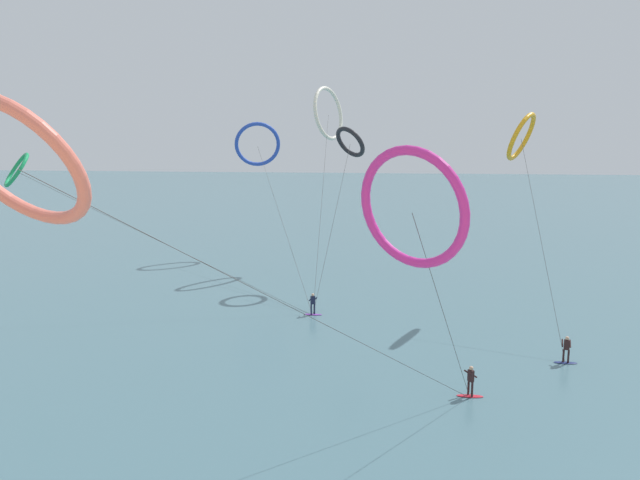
% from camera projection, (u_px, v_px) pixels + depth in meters
% --- Properties ---
extents(sea_water, '(400.00, 200.00, 0.08)m').
position_uv_depth(sea_water, '(372.00, 207.00, 114.84)').
color(sea_water, '#476B75').
rests_on(sea_water, ground).
extents(surfer_navy, '(1.40, 0.62, 1.70)m').
position_uv_depth(surfer_navy, '(566.00, 351.00, 36.36)').
color(surfer_navy, navy).
rests_on(surfer_navy, ground).
extents(surfer_crimson, '(1.40, 0.72, 1.70)m').
position_uv_depth(surfer_crimson, '(470.00, 383.00, 31.73)').
color(surfer_crimson, red).
rests_on(surfer_crimson, ground).
extents(surfer_violet, '(1.40, 0.71, 1.70)m').
position_uv_depth(surfer_violet, '(313.00, 305.00, 46.10)').
color(surfer_violet, purple).
rests_on(surfer_violet, ground).
extents(kite_magenta, '(5.90, 10.16, 13.46)m').
position_uv_depth(kite_magenta, '(412.00, 208.00, 22.28)').
color(kite_magenta, '#CC288E').
rests_on(kite_magenta, ground).
extents(kite_charcoal, '(3.96, 13.23, 14.55)m').
position_uv_depth(kite_charcoal, '(350.00, 142.00, 54.74)').
color(kite_charcoal, black).
rests_on(kite_charcoal, ground).
extents(kite_emerald, '(24.28, 3.63, 12.47)m').
position_uv_depth(kite_emerald, '(17.00, 170.00, 45.62)').
color(kite_emerald, '#199351').
rests_on(kite_emerald, ground).
extents(kite_ivory, '(3.40, 21.01, 18.63)m').
position_uv_depth(kite_ivory, '(328.00, 113.00, 61.36)').
color(kite_ivory, silver).
rests_on(kite_ivory, ground).
extents(kite_amber, '(3.42, 13.88, 15.48)m').
position_uv_depth(kite_amber, '(521.00, 137.00, 45.67)').
color(kite_amber, orange).
rests_on(kite_amber, ground).
extents(kite_cobalt, '(11.99, 24.70, 15.17)m').
position_uv_depth(kite_cobalt, '(258.00, 144.00, 67.67)').
color(kite_cobalt, '#2647B7').
rests_on(kite_cobalt, ground).
extents(kite_coral, '(18.74, 15.62, 15.17)m').
position_uv_depth(kite_coral, '(18.00, 162.00, 18.43)').
color(kite_coral, '#EA7260').
rests_on(kite_coral, ground).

